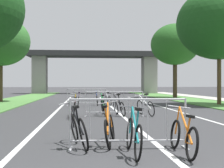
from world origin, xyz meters
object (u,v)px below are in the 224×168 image
object	(u,v)px
bicycle_yellow_8	(75,107)
bicycle_red_6	(75,109)
bicycle_orange_10	(183,136)
bicycle_black_11	(78,129)
tree_right_cypress_far	(219,24)
crowd_barrier_second	(114,104)
bicycle_white_9	(145,107)
bicycle_silver_2	(108,100)
crowd_barrier_nearest	(128,124)
bicycle_black_1	(119,107)
bicycle_teal_3	(134,135)
bicycle_orange_0	(110,129)
bicycle_purple_4	(78,100)
tree_right_oak_near	(175,45)
bicycle_blue_5	(97,100)
bicycle_green_7	(103,106)
tree_left_pine_near	(1,41)
crowd_barrier_third	(87,97)

from	to	relation	value
bicycle_yellow_8	bicycle_red_6	bearing A→B (deg)	91.04
bicycle_orange_10	bicycle_black_11	distance (m)	2.21
tree_right_cypress_far	crowd_barrier_second	distance (m)	10.82
bicycle_white_9	bicycle_silver_2	bearing A→B (deg)	85.63
crowd_barrier_nearest	bicycle_silver_2	xyz separation A→B (m)	(0.60, 13.32, -0.17)
bicycle_white_9	bicycle_black_11	world-z (taller)	bicycle_black_11
bicycle_black_1	bicycle_orange_10	world-z (taller)	bicycle_black_1
bicycle_teal_3	bicycle_white_9	world-z (taller)	bicycle_white_9
bicycle_orange_0	bicycle_purple_4	distance (m)	12.03
crowd_barrier_nearest	bicycle_teal_3	size ratio (longest dim) A/B	1.41
tree_right_oak_near	bicycle_blue_5	world-z (taller)	tree_right_oak_near
bicycle_green_7	bicycle_yellow_8	size ratio (longest dim) A/B	0.98
tree_right_oak_near	bicycle_orange_10	distance (m)	25.51
bicycle_teal_3	tree_left_pine_near	bearing A→B (deg)	112.20
crowd_barrier_nearest	bicycle_silver_2	bearing A→B (deg)	87.44
bicycle_black_1	tree_right_oak_near	bearing A→B (deg)	55.42
tree_right_oak_near	bicycle_orange_0	bearing A→B (deg)	-109.91
bicycle_orange_0	bicycle_white_9	world-z (taller)	same
tree_left_pine_near	bicycle_blue_5	xyz separation A→B (m)	(7.00, -3.94, -4.16)
bicycle_red_6	bicycle_yellow_8	distance (m)	0.85
tree_right_oak_near	bicycle_orange_10	xyz separation A→B (m)	(-6.99, -24.04, -4.88)
bicycle_blue_5	bicycle_yellow_8	bearing A→B (deg)	-97.79
tree_right_cypress_far	bicycle_orange_10	bearing A→B (deg)	-116.60
bicycle_yellow_8	crowd_barrier_third	bearing A→B (deg)	-95.78
bicycle_red_6	bicycle_green_7	size ratio (longest dim) A/B	1.02
tree_right_oak_near	bicycle_green_7	xyz separation A→B (m)	(-8.05, -16.41, -4.84)
crowd_barrier_nearest	bicycle_red_6	xyz separation A→B (m)	(-1.29, 6.00, -0.15)
bicycle_purple_4	bicycle_white_9	size ratio (longest dim) A/B	0.98
bicycle_white_9	crowd_barrier_second	bearing A→B (deg)	-179.87
tree_right_oak_near	bicycle_yellow_8	world-z (taller)	tree_right_oak_near
bicycle_blue_5	bicycle_red_6	bearing A→B (deg)	-96.42
bicycle_teal_3	bicycle_orange_10	xyz separation A→B (m)	(0.94, -0.06, -0.03)
tree_left_pine_near	bicycle_white_9	xyz separation A→B (m)	(8.79, -10.56, -4.15)
bicycle_teal_3	bicycle_purple_4	size ratio (longest dim) A/B	1.05
bicycle_orange_0	bicycle_teal_3	distance (m)	1.10
bicycle_purple_4	bicycle_blue_5	size ratio (longest dim) A/B	0.99
bicycle_red_6	bicycle_black_11	size ratio (longest dim) A/B	1.00
tree_left_pine_near	crowd_barrier_nearest	world-z (taller)	tree_left_pine_near
tree_left_pine_near	crowd_barrier_third	world-z (taller)	tree_left_pine_near
bicycle_white_9	bicycle_orange_10	world-z (taller)	bicycle_white_9
bicycle_white_9	bicycle_orange_10	xyz separation A→B (m)	(-0.73, -7.39, -0.02)
tree_right_oak_near	crowd_barrier_second	size ratio (longest dim) A/B	2.95
crowd_barrier_second	bicycle_white_9	xyz separation A→B (m)	(1.38, 0.35, -0.16)
bicycle_blue_5	bicycle_green_7	size ratio (longest dim) A/B	1.00
crowd_barrier_second	tree_right_cypress_far	bearing A→B (deg)	40.92
bicycle_silver_2	bicycle_orange_10	bearing A→B (deg)	-97.25
crowd_barrier_third	bicycle_blue_5	xyz separation A→B (m)	(0.68, 0.48, -0.16)
tree_right_cypress_far	bicycle_teal_3	world-z (taller)	tree_right_cypress_far
tree_right_cypress_far	bicycle_silver_2	xyz separation A→B (m)	(-7.10, 0.45, -4.87)
bicycle_purple_4	bicycle_yellow_8	size ratio (longest dim) A/B	0.97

